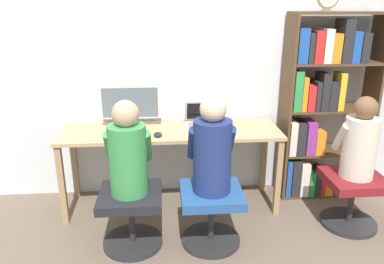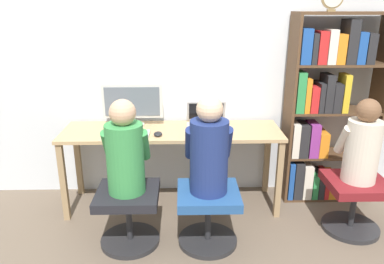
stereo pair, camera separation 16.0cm
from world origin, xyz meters
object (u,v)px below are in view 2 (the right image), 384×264
object	(u,v)px
person_at_monitor	(125,152)
office_chair_left	(129,211)
desktop_monitor	(132,105)
person_near_shelf	(363,145)
keyboard	(126,134)
person_at_laptop	(209,150)
office_chair_side	(354,199)
laptop	(207,121)
bookshelf	(323,113)
office_chair_right	(208,211)

from	to	relation	value
person_at_monitor	office_chair_left	bearing A→B (deg)	-90.00
desktop_monitor	person_near_shelf	size ratio (longest dim) A/B	0.82
keyboard	person_at_laptop	xyz separation A→B (m)	(0.67, -0.47, 0.03)
person_at_monitor	person_at_laptop	xyz separation A→B (m)	(0.61, -0.02, 0.01)
keyboard	office_chair_side	bearing A→B (deg)	-9.72
person_at_monitor	laptop	bearing A→B (deg)	47.06
bookshelf	laptop	bearing A→B (deg)	-179.19
keyboard	bookshelf	distance (m)	1.78
office_chair_right	office_chair_side	xyz separation A→B (m)	(1.21, 0.15, 0.00)
laptop	office_chair_left	xyz separation A→B (m)	(-0.64, -0.69, -0.51)
laptop	bookshelf	size ratio (longest dim) A/B	0.21
laptop	person_near_shelf	distance (m)	1.30
person_near_shelf	keyboard	bearing A→B (deg)	170.43
keyboard	person_at_monitor	size ratio (longest dim) A/B	0.55
person_at_monitor	keyboard	bearing A→B (deg)	96.85
desktop_monitor	keyboard	size ratio (longest dim) A/B	1.41
desktop_monitor	person_near_shelf	bearing A→B (deg)	-17.63
keyboard	person_at_laptop	distance (m)	0.82
desktop_monitor	person_near_shelf	world-z (taller)	person_near_shelf
laptop	bookshelf	world-z (taller)	bookshelf
desktop_monitor	laptop	world-z (taller)	desktop_monitor
office_chair_right	person_at_laptop	world-z (taller)	person_at_laptop
person_near_shelf	desktop_monitor	bearing A→B (deg)	162.37
person_at_laptop	bookshelf	distance (m)	1.31
person_at_laptop	person_near_shelf	xyz separation A→B (m)	(1.21, 0.15, -0.03)
desktop_monitor	person_at_monitor	distance (m)	0.74
office_chair_left	person_at_monitor	world-z (taller)	person_at_monitor
office_chair_left	person_near_shelf	bearing A→B (deg)	4.41
office_chair_left	person_at_laptop	distance (m)	0.79
person_at_laptop	office_chair_side	world-z (taller)	person_at_laptop
office_chair_left	office_chair_side	size ratio (longest dim) A/B	1.00
laptop	office_chair_left	size ratio (longest dim) A/B	0.76
laptop	person_at_monitor	size ratio (longest dim) A/B	0.50
laptop	office_chair_left	bearing A→B (deg)	-132.72
person_near_shelf	office_chair_left	bearing A→B (deg)	-175.59
office_chair_right	office_chair_left	bearing A→B (deg)	178.34
desktop_monitor	person_at_laptop	xyz separation A→B (m)	(0.64, -0.74, -0.15)
desktop_monitor	bookshelf	size ratio (longest dim) A/B	0.32
keyboard	office_chair_right	size ratio (longest dim) A/B	0.83
laptop	person_at_laptop	xyz separation A→B (m)	(-0.03, -0.70, -0.00)
bookshelf	person_near_shelf	world-z (taller)	bookshelf
keyboard	bookshelf	world-z (taller)	bookshelf
desktop_monitor	office_chair_right	world-z (taller)	desktop_monitor
office_chair_left	office_chair_right	distance (m)	0.61
office_chair_side	keyboard	bearing A→B (deg)	170.28
person_at_monitor	person_near_shelf	world-z (taller)	person_at_monitor
keyboard	office_chair_side	distance (m)	1.96
person_at_laptop	person_near_shelf	size ratio (longest dim) A/B	1.10
person_at_laptop	office_chair_left	bearing A→B (deg)	178.86
person_near_shelf	office_chair_side	bearing A→B (deg)	-90.00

